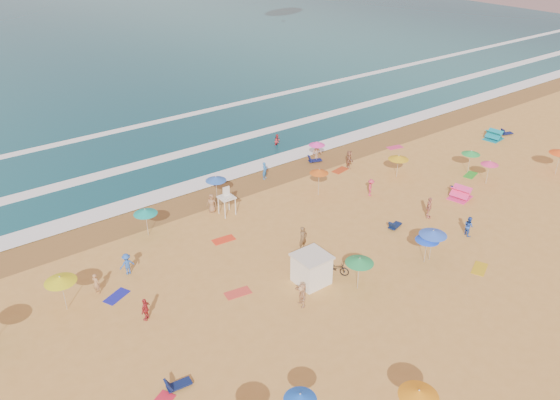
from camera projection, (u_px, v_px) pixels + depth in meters
ground at (318, 254)px, 39.58m from camera, size 220.00×220.00×0.00m
ocean at (19, 45)px, 98.86m from camera, size 220.00×140.00×0.18m
wet_sand at (227, 190)px, 48.40m from camera, size 220.00×220.00×0.00m
surf_foam at (181, 157)px, 54.58m from camera, size 200.00×18.70×0.05m
cabana at (311, 270)px, 36.13m from camera, size 2.00×2.00×2.00m
cabana_roof at (312, 256)px, 35.63m from camera, size 2.20×2.20×0.12m
bicycle at (336, 268)px, 37.16m from camera, size 1.65×1.94×1.00m
lifeguard_stand at (227, 203)px, 44.15m from camera, size 1.20×1.20×2.10m
beach_umbrellas at (335, 223)px, 39.18m from camera, size 50.00×28.39×0.73m
loungers at (424, 232)px, 41.88m from camera, size 50.94×26.27×0.34m
towels at (353, 249)px, 40.09m from camera, size 37.11×27.07×0.03m
popup_tents at (479, 160)px, 52.78m from camera, size 16.32×8.24×1.20m
beachgoers at (295, 214)px, 43.07m from camera, size 34.55×25.48×2.12m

